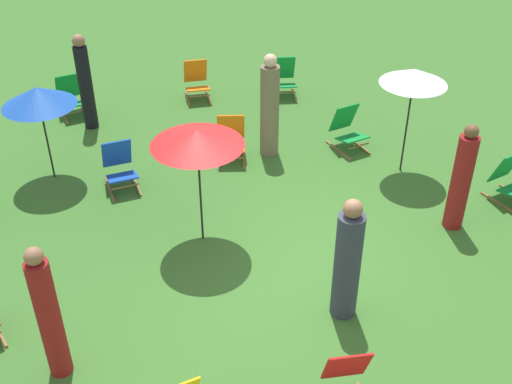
% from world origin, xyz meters
% --- Properties ---
extents(ground_plane, '(40.00, 40.00, 0.00)m').
position_xyz_m(ground_plane, '(0.00, 0.00, 0.00)').
color(ground_plane, '#386B28').
extents(deckchair_0, '(0.60, 0.83, 0.83)m').
position_xyz_m(deckchair_0, '(-2.42, 5.76, 0.37)').
color(deckchair_0, olive).
rests_on(deckchair_0, ground).
extents(deckchair_5, '(0.67, 0.86, 0.83)m').
position_xyz_m(deckchair_5, '(0.15, 3.10, 0.37)').
color(deckchair_5, olive).
rests_on(deckchair_5, ground).
extents(deckchair_6, '(0.61, 0.84, 0.83)m').
position_xyz_m(deckchair_6, '(2.28, 2.82, 0.37)').
color(deckchair_6, olive).
rests_on(deckchair_6, ground).
extents(deckchair_8, '(0.55, 0.80, 0.83)m').
position_xyz_m(deckchair_8, '(0.15, 5.73, 0.37)').
color(deckchair_8, olive).
rests_on(deckchair_8, ground).
extents(deckchair_9, '(0.63, 0.85, 0.83)m').
position_xyz_m(deckchair_9, '(4.04, 0.46, 0.37)').
color(deckchair_9, olive).
rests_on(deckchair_9, ground).
extents(deckchair_10, '(0.64, 0.85, 0.83)m').
position_xyz_m(deckchair_10, '(1.95, 5.32, 0.37)').
color(deckchair_10, olive).
rests_on(deckchair_10, ground).
extents(deckchair_11, '(0.52, 0.79, 0.83)m').
position_xyz_m(deckchair_11, '(-1.85, 2.78, 0.37)').
color(deckchair_11, olive).
rests_on(deckchair_11, ground).
extents(umbrella_0, '(1.09, 1.09, 1.88)m').
position_xyz_m(umbrella_0, '(2.84, 1.80, 1.75)').
color(umbrella_0, black).
rests_on(umbrella_0, ground).
extents(umbrella_2, '(1.18, 1.18, 1.67)m').
position_xyz_m(umbrella_2, '(-2.92, 3.42, 1.51)').
color(umbrella_2, black).
rests_on(umbrella_2, ground).
extents(umbrella_3, '(1.29, 1.29, 1.83)m').
position_xyz_m(umbrella_3, '(-0.91, 0.97, 1.71)').
color(umbrella_3, black).
rests_on(umbrella_3, ground).
extents(person_0, '(0.36, 0.36, 1.86)m').
position_xyz_m(person_0, '(-2.12, 5.09, 0.92)').
color(person_0, black).
rests_on(person_0, ground).
extents(person_1, '(0.45, 0.45, 1.74)m').
position_xyz_m(person_1, '(0.45, -1.07, 0.82)').
color(person_1, '#333847').
rests_on(person_1, ground).
extents(person_2, '(0.34, 0.34, 1.73)m').
position_xyz_m(person_2, '(2.81, 0.12, 0.82)').
color(person_2, maroon).
rests_on(person_2, ground).
extents(person_3, '(0.32, 0.32, 1.81)m').
position_xyz_m(person_3, '(-3.07, -0.94, 0.87)').
color(person_3, maroon).
rests_on(person_3, ground).
extents(person_4, '(0.46, 0.46, 1.89)m').
position_xyz_m(person_4, '(0.85, 3.07, 0.89)').
color(person_4, '#72664C').
rests_on(person_4, ground).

